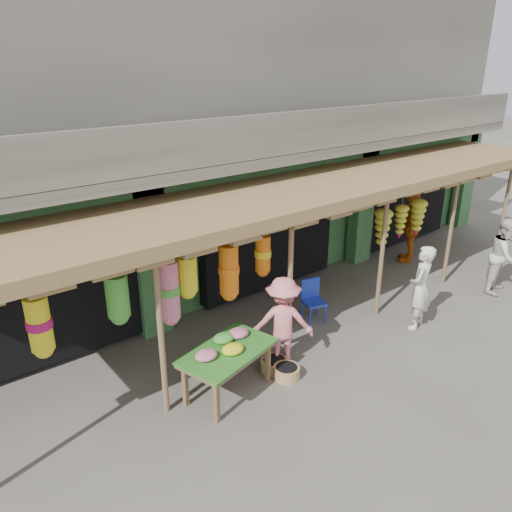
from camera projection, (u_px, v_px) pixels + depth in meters
ground at (336, 324)px, 10.13m from camera, size 80.00×80.00×0.00m
building at (200, 130)px, 12.41m from camera, size 16.40×6.80×7.00m
awning at (308, 194)px, 9.67m from camera, size 14.00×2.70×2.79m
flower_table at (227, 352)px, 7.84m from camera, size 1.72×1.26×0.93m
blue_chair at (312, 298)px, 10.17m from camera, size 0.52×0.52×0.87m
basket_mid at (274, 364)px, 8.65m from camera, size 0.62×0.62×0.18m
basket_right at (287, 372)px, 8.42m from camera, size 0.60×0.60×0.21m
person_front at (420, 287)px, 9.75m from camera, size 0.74×0.61×1.73m
person_right at (505, 256)px, 11.26m from camera, size 0.97×0.82×1.75m
person_vendor at (411, 227)px, 12.95m from camera, size 1.17×1.00×1.88m
person_shopper at (283, 322)px, 8.58m from camera, size 1.20×1.15×1.64m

